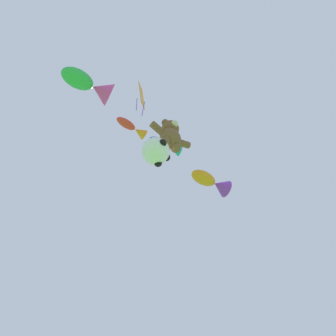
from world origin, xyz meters
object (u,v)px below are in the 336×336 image
fish_kite_tangerine (212,182)px  soccer_ball_kite (156,151)px  diamond_kite (142,97)px  fish_kite_crimson (133,128)px  fish_kite_cobalt (167,146)px  teddy_bear_kite (171,135)px  fish_kite_emerald (89,85)px

fish_kite_tangerine → soccer_ball_kite: bearing=-159.9°
soccer_ball_kite → fish_kite_tangerine: bearing=20.1°
fish_kite_tangerine → diamond_kite: size_ratio=0.80×
soccer_ball_kite → fish_kite_crimson: fish_kite_crimson is taller
fish_kite_cobalt → teddy_bear_kite: bearing=-119.0°
soccer_ball_kite → fish_kite_emerald: size_ratio=0.50×
fish_kite_crimson → diamond_kite: diamond_kite is taller
soccer_ball_kite → fish_kite_cobalt: fish_kite_cobalt is taller
fish_kite_emerald → diamond_kite: size_ratio=0.87×
fish_kite_cobalt → fish_kite_crimson: bearing=-171.6°
soccer_ball_kite → diamond_kite: 3.78m
soccer_ball_kite → fish_kite_emerald: bearing=167.5°
teddy_bear_kite → fish_kite_tangerine: 4.44m
soccer_ball_kite → fish_kite_cobalt: 4.32m
teddy_bear_kite → fish_kite_emerald: bearing=166.6°
soccer_ball_kite → fish_kite_crimson: (-0.64, 1.13, 3.01)m
fish_kite_tangerine → diamond_kite: diamond_kite is taller
teddy_bear_kite → fish_kite_emerald: 4.45m
fish_kite_tangerine → diamond_kite: (-5.33, -1.72, 0.62)m
fish_kite_cobalt → fish_kite_crimson: 2.27m
teddy_bear_kite → soccer_ball_kite: 1.64m
soccer_ball_kite → fish_kite_tangerine: (4.34, 1.59, 3.02)m
fish_kite_tangerine → fish_kite_emerald: 7.64m
soccer_ball_kite → fish_kite_cobalt: size_ratio=0.66×
soccer_ball_kite → fish_kite_emerald: 4.98m
diamond_kite → fish_kite_cobalt: bearing=32.8°
fish_kite_emerald → diamond_kite: diamond_kite is taller
soccer_ball_kite → diamond_kite: diamond_kite is taller
fish_kite_emerald → diamond_kite: (2.22, -0.84, -0.09)m
teddy_bear_kite → fish_kite_tangerine: fish_kite_tangerine is taller
fish_kite_crimson → fish_kite_emerald: bearing=-170.7°
diamond_kite → fish_kite_emerald: bearing=159.2°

